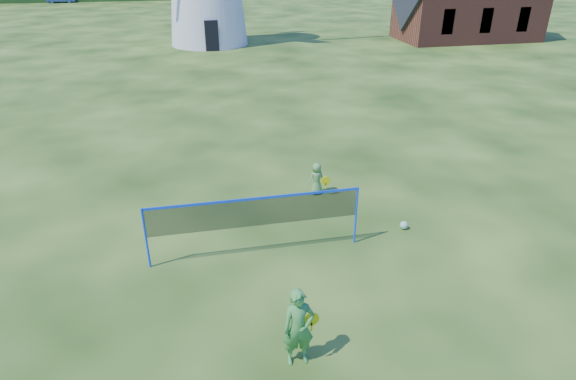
{
  "coord_description": "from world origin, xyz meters",
  "views": [
    {
      "loc": [
        -1.94,
        -9.49,
        6.65
      ],
      "look_at": [
        0.2,
        0.5,
        1.5
      ],
      "focal_mm": 29.97,
      "sensor_mm": 36.0,
      "label": 1
    }
  ],
  "objects_px": {
    "player_girl": "(299,328)",
    "play_ball": "(404,225)",
    "chapel": "(469,4)",
    "badminton_net": "(255,213)",
    "player_boy": "(317,179)"
  },
  "relations": [
    {
      "from": "chapel",
      "to": "badminton_net",
      "type": "relative_size",
      "value": 2.24
    },
    {
      "from": "player_boy",
      "to": "player_girl",
      "type": "bearing_deg",
      "value": 55.6
    },
    {
      "from": "badminton_net",
      "to": "player_boy",
      "type": "bearing_deg",
      "value": 51.17
    },
    {
      "from": "player_boy",
      "to": "play_ball",
      "type": "xyz_separation_m",
      "value": [
        1.72,
        -2.48,
        -0.38
      ]
    },
    {
      "from": "chapel",
      "to": "player_boy",
      "type": "height_order",
      "value": "chapel"
    },
    {
      "from": "play_ball",
      "to": "chapel",
      "type": "bearing_deg",
      "value": 57.02
    },
    {
      "from": "chapel",
      "to": "badminton_net",
      "type": "xyz_separation_m",
      "value": [
        -21.25,
        -26.93,
        -1.55
      ]
    },
    {
      "from": "player_girl",
      "to": "play_ball",
      "type": "distance_m",
      "value": 5.43
    },
    {
      "from": "player_girl",
      "to": "play_ball",
      "type": "height_order",
      "value": "player_girl"
    },
    {
      "from": "badminton_net",
      "to": "play_ball",
      "type": "xyz_separation_m",
      "value": [
        4.0,
        0.34,
        -1.03
      ]
    },
    {
      "from": "play_ball",
      "to": "badminton_net",
      "type": "bearing_deg",
      "value": -175.09
    },
    {
      "from": "player_girl",
      "to": "chapel",
      "type": "bearing_deg",
      "value": 54.45
    },
    {
      "from": "chapel",
      "to": "player_girl",
      "type": "distance_m",
      "value": 37.04
    },
    {
      "from": "chapel",
      "to": "player_boy",
      "type": "xyz_separation_m",
      "value": [
        -18.98,
        -24.11,
        -2.2
      ]
    },
    {
      "from": "badminton_net",
      "to": "player_girl",
      "type": "relative_size",
      "value": 3.27
    }
  ]
}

